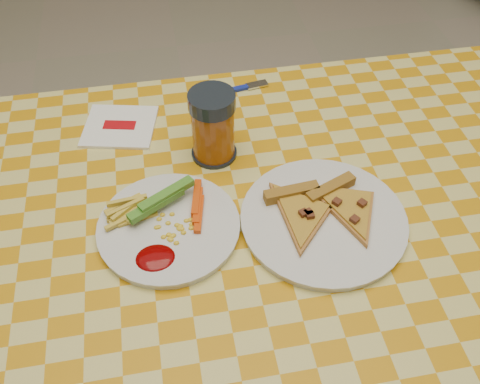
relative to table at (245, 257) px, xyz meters
The scene contains 8 objects.
table is the anchor object (origin of this frame).
plate_left 0.15m from the table, 169.44° to the left, with size 0.23×0.23×0.01m, color silver.
plate_right 0.15m from the table, ahead, with size 0.27×0.27×0.01m, color silver.
fries_veggies 0.17m from the table, 163.58° to the left, with size 0.18×0.17×0.04m.
pizza_slices 0.16m from the table, ahead, with size 0.23×0.21×0.02m.
drink_glass 0.24m from the table, 96.90° to the left, with size 0.08×0.08×0.14m.
napkin 0.36m from the table, 123.11° to the left, with size 0.16×0.15×0.01m.
fork 0.38m from the table, 82.44° to the left, with size 0.15×0.04×0.01m.
Camera 1 is at (-0.11, -0.53, 1.44)m, focal length 40.00 mm.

